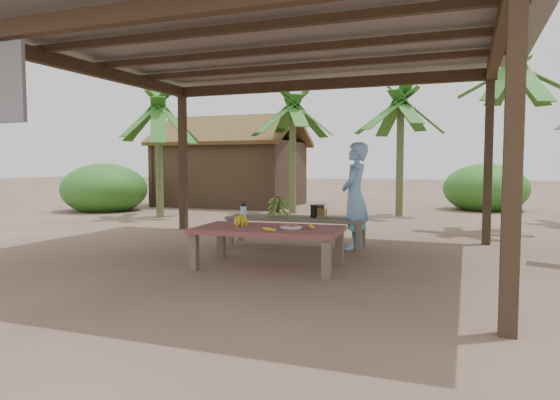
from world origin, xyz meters
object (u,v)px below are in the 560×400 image
at_px(water_flask, 243,214).
at_px(woman, 355,196).
at_px(ripe_banana_bunch, 238,220).
at_px(bench, 296,221).
at_px(work_table, 268,233).
at_px(cooking_pot, 317,211).
at_px(plate, 291,227).

xyz_separation_m(water_flask, woman, (1.19, 1.45, 0.19)).
distance_m(ripe_banana_bunch, woman, 2.06).
xyz_separation_m(bench, woman, (0.95, -0.00, 0.41)).
bearing_deg(work_table, cooking_pot, 83.17).
xyz_separation_m(work_table, cooking_pot, (0.09, 1.84, 0.11)).
distance_m(water_flask, cooking_pot, 1.66).
distance_m(plate, woman, 1.80).
bearing_deg(plate, cooking_pot, 96.45).
xyz_separation_m(work_table, plate, (0.30, 0.01, 0.08)).
bearing_deg(bench, woman, -3.50).
relative_size(bench, woman, 1.38).
relative_size(ripe_banana_bunch, cooking_pot, 1.12).
relative_size(cooking_pot, woman, 0.14).
bearing_deg(woman, cooking_pot, -97.39).
bearing_deg(woman, ripe_banana_bunch, -31.60).
height_order(ripe_banana_bunch, plate, ripe_banana_bunch).
height_order(bench, cooking_pot, cooking_pot).
bearing_deg(cooking_pot, woman, -9.98).
height_order(cooking_pot, woman, woman).
distance_m(bench, plate, 1.82).
distance_m(ripe_banana_bunch, plate, 0.74).
height_order(work_table, bench, work_table).
distance_m(ripe_banana_bunch, water_flask, 0.25).
height_order(bench, water_flask, water_flask).
distance_m(ripe_banana_bunch, cooking_pot, 1.88).
bearing_deg(woman, plate, -10.91).
height_order(water_flask, cooking_pot, water_flask).
bearing_deg(cooking_pot, plate, -83.55).
relative_size(work_table, cooking_pot, 8.39).
height_order(work_table, plate, plate).
xyz_separation_m(bench, ripe_banana_bunch, (-0.20, -1.70, 0.18)).
relative_size(bench, water_flask, 7.50).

